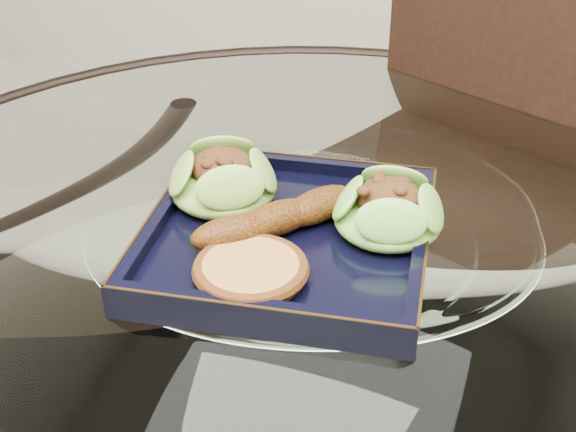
% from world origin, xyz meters
% --- Properties ---
extents(dining_table, '(1.13, 1.13, 0.77)m').
position_xyz_m(dining_table, '(-0.00, -0.00, 0.60)').
color(dining_table, white).
rests_on(dining_table, ground).
extents(dining_chair, '(0.54, 0.54, 0.94)m').
position_xyz_m(dining_chair, '(0.09, 0.33, 0.53)').
color(dining_chair, black).
rests_on(dining_chair, ground).
extents(navy_plate, '(0.31, 0.31, 0.02)m').
position_xyz_m(navy_plate, '(-0.02, -0.00, 0.77)').
color(navy_plate, black).
rests_on(navy_plate, dining_table).
extents(lettuce_wrap_left, '(0.12, 0.12, 0.04)m').
position_xyz_m(lettuce_wrap_left, '(-0.11, 0.03, 0.80)').
color(lettuce_wrap_left, '#558F29').
rests_on(lettuce_wrap_left, navy_plate).
extents(lettuce_wrap_right, '(0.13, 0.13, 0.04)m').
position_xyz_m(lettuce_wrap_right, '(0.07, 0.03, 0.80)').
color(lettuce_wrap_right, '#549F2E').
rests_on(lettuce_wrap_right, navy_plate).
extents(roasted_plantain, '(0.14, 0.16, 0.03)m').
position_xyz_m(roasted_plantain, '(-0.03, -0.01, 0.80)').
color(roasted_plantain, '#69360B').
rests_on(roasted_plantain, navy_plate).
extents(crumb_patty, '(0.11, 0.11, 0.02)m').
position_xyz_m(crumb_patty, '(-0.03, -0.09, 0.79)').
color(crumb_patty, '#B57C3C').
rests_on(crumb_patty, navy_plate).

